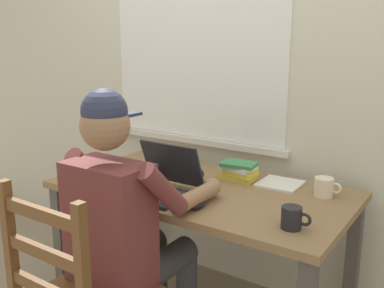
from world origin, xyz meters
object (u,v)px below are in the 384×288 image
object	(u,v)px
coffee_mug_white	(324,187)
laptop	(160,182)
desk	(201,204)
seated_person	(128,221)
computer_mouse	(197,204)
coffee_mug_spare	(192,173)
book_stack_main	(239,171)
coffee_mug_dark	(292,218)

from	to	relation	value
coffee_mug_white	laptop	bearing A→B (deg)	-149.73
desk	coffee_mug_white	bearing A→B (deg)	20.24
laptop	seated_person	bearing A→B (deg)	-80.32
seated_person	computer_mouse	size ratio (longest dim) A/B	12.42
coffee_mug_white	coffee_mug_spare	bearing A→B (deg)	-165.28
seated_person	coffee_mug_spare	distance (m)	0.50
coffee_mug_white	coffee_mug_spare	distance (m)	0.64
book_stack_main	computer_mouse	bearing A→B (deg)	-85.00
computer_mouse	coffee_mug_dark	xyz separation A→B (m)	(0.41, 0.03, 0.03)
coffee_mug_dark	book_stack_main	bearing A→B (deg)	137.13
coffee_mug_dark	coffee_mug_white	bearing A→B (deg)	91.50
computer_mouse	book_stack_main	world-z (taller)	book_stack_main
desk	coffee_mug_white	distance (m)	0.59
seated_person	coffee_mug_dark	xyz separation A→B (m)	(0.62, 0.24, 0.08)
computer_mouse	book_stack_main	xyz separation A→B (m)	(-0.04, 0.45, 0.03)
coffee_mug_dark	desk	bearing A→B (deg)	158.32
desk	computer_mouse	xyz separation A→B (m)	(0.14, -0.25, 0.11)
desk	computer_mouse	distance (m)	0.31
seated_person	coffee_mug_spare	size ratio (longest dim) A/B	10.99
computer_mouse	coffee_mug_dark	world-z (taller)	coffee_mug_dark
book_stack_main	coffee_mug_dark	bearing A→B (deg)	-42.87
laptop	coffee_mug_white	size ratio (longest dim) A/B	2.67
seated_person	coffee_mug_white	size ratio (longest dim) A/B	10.05
computer_mouse	coffee_mug_spare	distance (m)	0.36
desk	seated_person	world-z (taller)	seated_person
coffee_mug_white	desk	bearing A→B (deg)	-159.76
book_stack_main	desk	bearing A→B (deg)	-117.33
coffee_mug_spare	coffee_mug_white	bearing A→B (deg)	14.72
computer_mouse	coffee_mug_spare	xyz separation A→B (m)	(-0.22, 0.29, 0.03)
book_stack_main	seated_person	bearing A→B (deg)	-104.20
seated_person	computer_mouse	distance (m)	0.30
coffee_mug_white	book_stack_main	bearing A→B (deg)	-179.80
desk	coffee_mug_dark	size ratio (longest dim) A/B	12.28
laptop	computer_mouse	bearing A→B (deg)	-15.67
desk	laptop	bearing A→B (deg)	-121.43
desk	laptop	xyz separation A→B (m)	(-0.11, -0.18, 0.14)
computer_mouse	laptop	bearing A→B (deg)	164.33
computer_mouse	coffee_mug_dark	bearing A→B (deg)	4.46
desk	laptop	size ratio (longest dim) A/B	4.33
computer_mouse	coffee_mug_white	size ratio (longest dim) A/B	0.81
desk	coffee_mug_spare	bearing A→B (deg)	154.73
coffee_mug_dark	coffee_mug_spare	bearing A→B (deg)	157.86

